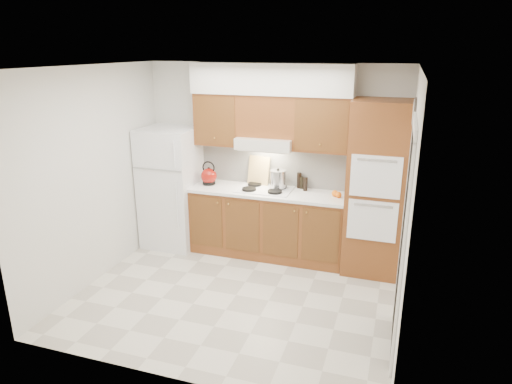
% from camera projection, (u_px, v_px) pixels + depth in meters
% --- Properties ---
extents(floor, '(3.60, 3.60, 0.00)m').
position_uv_depth(floor, '(236.00, 295.00, 5.37)').
color(floor, beige).
rests_on(floor, ground).
extents(ceiling, '(3.60, 3.60, 0.00)m').
position_uv_depth(ceiling, '(233.00, 67.00, 4.58)').
color(ceiling, white).
rests_on(ceiling, wall_back).
extents(wall_back, '(3.60, 0.02, 2.60)m').
position_uv_depth(wall_back, '(272.00, 159.00, 6.34)').
color(wall_back, silver).
rests_on(wall_back, floor).
extents(wall_left, '(0.02, 3.00, 2.60)m').
position_uv_depth(wall_left, '(95.00, 176.00, 5.51)').
color(wall_left, silver).
rests_on(wall_left, floor).
extents(wall_right, '(0.02, 3.00, 2.60)m').
position_uv_depth(wall_right, '(407.00, 207.00, 4.45)').
color(wall_right, silver).
rests_on(wall_right, floor).
extents(fridge, '(0.75, 0.72, 1.72)m').
position_uv_depth(fridge, '(171.00, 188.00, 6.56)').
color(fridge, white).
rests_on(fridge, floor).
extents(base_cabinets, '(2.11, 0.60, 0.90)m').
position_uv_depth(base_cabinets, '(268.00, 224.00, 6.31)').
color(base_cabinets, brown).
rests_on(base_cabinets, floor).
extents(countertop, '(2.13, 0.62, 0.04)m').
position_uv_depth(countertop, '(268.00, 192.00, 6.16)').
color(countertop, white).
rests_on(countertop, base_cabinets).
extents(backsplash, '(2.11, 0.03, 0.56)m').
position_uv_depth(backsplash, '(274.00, 165.00, 6.34)').
color(backsplash, white).
rests_on(backsplash, countertop).
extents(oven_cabinet, '(0.70, 0.65, 2.20)m').
position_uv_depth(oven_cabinet, '(376.00, 189.00, 5.68)').
color(oven_cabinet, brown).
rests_on(oven_cabinet, floor).
extents(upper_cab_left, '(0.63, 0.33, 0.70)m').
position_uv_depth(upper_cab_left, '(219.00, 119.00, 6.23)').
color(upper_cab_left, brown).
rests_on(upper_cab_left, wall_back).
extents(upper_cab_right, '(0.73, 0.33, 0.70)m').
position_uv_depth(upper_cab_right, '(323.00, 124.00, 5.81)').
color(upper_cab_right, brown).
rests_on(upper_cab_right, wall_back).
extents(range_hood, '(0.75, 0.45, 0.15)m').
position_uv_depth(range_hood, '(266.00, 143.00, 6.06)').
color(range_hood, silver).
rests_on(range_hood, wall_back).
extents(upper_cab_over_hood, '(0.75, 0.33, 0.55)m').
position_uv_depth(upper_cab_over_hood, '(268.00, 116.00, 6.00)').
color(upper_cab_over_hood, brown).
rests_on(upper_cab_over_hood, range_hood).
extents(soffit, '(2.13, 0.36, 0.40)m').
position_uv_depth(soffit, '(271.00, 79.00, 5.83)').
color(soffit, silver).
rests_on(soffit, wall_back).
extents(cooktop, '(0.74, 0.50, 0.01)m').
position_uv_depth(cooktop, '(264.00, 189.00, 6.19)').
color(cooktop, white).
rests_on(cooktop, countertop).
extents(doorway, '(0.02, 0.90, 2.10)m').
position_uv_depth(doorway, '(403.00, 244.00, 4.21)').
color(doorway, black).
rests_on(doorway, floor).
extents(wall_clock, '(0.02, 0.30, 0.30)m').
position_uv_depth(wall_clock, '(414.00, 112.00, 4.69)').
color(wall_clock, '#3F3833').
rests_on(wall_clock, wall_right).
extents(kettle, '(0.27, 0.27, 0.22)m').
position_uv_depth(kettle, '(209.00, 176.00, 6.39)').
color(kettle, maroon).
rests_on(kettle, countertop).
extents(cutting_board, '(0.32, 0.14, 0.41)m').
position_uv_depth(cutting_board, '(259.00, 171.00, 6.36)').
color(cutting_board, tan).
rests_on(cutting_board, countertop).
extents(stock_pot, '(0.29, 0.29, 0.23)m').
position_uv_depth(stock_pot, '(278.00, 179.00, 6.17)').
color(stock_pot, silver).
rests_on(stock_pot, cooktop).
extents(condiment_a, '(0.08, 0.08, 0.22)m').
position_uv_depth(condiment_a, '(299.00, 180.00, 6.23)').
color(condiment_a, black).
rests_on(condiment_a, countertop).
extents(condiment_b, '(0.07, 0.07, 0.19)m').
position_uv_depth(condiment_b, '(305.00, 184.00, 6.12)').
color(condiment_b, black).
rests_on(condiment_b, countertop).
extents(condiment_c, '(0.08, 0.08, 0.17)m').
position_uv_depth(condiment_c, '(302.00, 183.00, 6.22)').
color(condiment_c, black).
rests_on(condiment_c, countertop).
extents(orange_near, '(0.08, 0.08, 0.08)m').
position_uv_depth(orange_near, '(338.00, 195.00, 5.84)').
color(orange_near, orange).
rests_on(orange_near, countertop).
extents(orange_far, '(0.10, 0.10, 0.08)m').
position_uv_depth(orange_far, '(335.00, 193.00, 5.89)').
color(orange_far, orange).
rests_on(orange_far, countertop).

